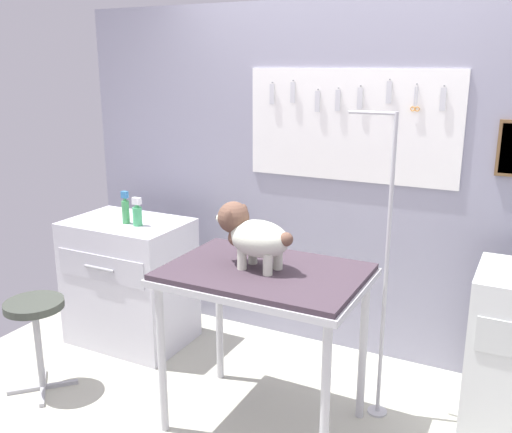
{
  "coord_description": "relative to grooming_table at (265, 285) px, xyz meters",
  "views": [
    {
      "loc": [
        1.12,
        -2.2,
        1.91
      ],
      "look_at": [
        -0.13,
        0.25,
        1.16
      ],
      "focal_mm": 39.59,
      "sensor_mm": 36.0,
      "label": 1
    }
  ],
  "objects": [
    {
      "name": "stool",
      "position": [
        -1.34,
        -0.31,
        -0.34
      ],
      "size": [
        0.34,
        0.34,
        0.58
      ],
      "color": "#9E9EA3",
      "rests_on": "ground"
    },
    {
      "name": "grooming_arm",
      "position": [
        0.52,
        0.37,
        -0.02
      ],
      "size": [
        0.3,
        0.11,
        1.68
      ],
      "color": "#B7B7BC",
      "rests_on": "ground"
    },
    {
      "name": "rear_wall_panel",
      "position": [
        0.08,
        1.05,
        0.35
      ],
      "size": [
        4.0,
        0.09,
        2.3
      ],
      "color": "#8F8DA1",
      "rests_on": "ground"
    },
    {
      "name": "counter_left",
      "position": [
        -1.27,
        0.45,
        -0.37
      ],
      "size": [
        0.8,
        0.58,
        0.88
      ],
      "color": "silver",
      "rests_on": "ground"
    },
    {
      "name": "dog",
      "position": [
        -0.07,
        -0.0,
        0.27
      ],
      "size": [
        0.46,
        0.24,
        0.33
      ],
      "color": "silver",
      "rests_on": "grooming_table"
    },
    {
      "name": "spray_bottle_short",
      "position": [
        -1.23,
        0.41,
        0.16
      ],
      "size": [
        0.05,
        0.05,
        0.22
      ],
      "color": "#429957",
      "rests_on": "counter_left"
    },
    {
      "name": "grooming_table",
      "position": [
        0.0,
        0.0,
        0.0
      ],
      "size": [
        1.02,
        0.71,
        0.9
      ],
      "color": "#B7B7BC",
      "rests_on": "ground"
    },
    {
      "name": "conditioner_bottle",
      "position": [
        -1.13,
        0.4,
        0.15
      ],
      "size": [
        0.06,
        0.06,
        0.19
      ],
      "color": "#41A766",
      "rests_on": "counter_left"
    }
  ]
}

